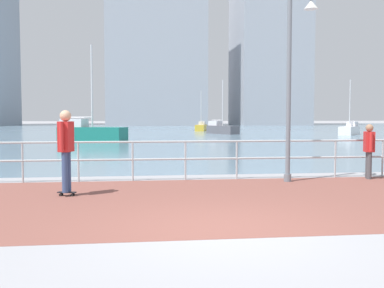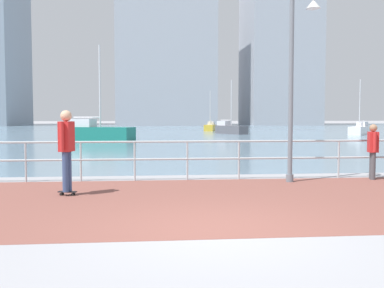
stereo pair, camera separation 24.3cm
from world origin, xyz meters
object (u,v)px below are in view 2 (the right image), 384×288
Objects in this scene: bystander at (373,147)px; sailboat_yellow at (360,130)px; sailboat_red at (230,129)px; sailboat_teal at (98,133)px; lamppost at (297,68)px; skateboarder at (67,144)px; sailboat_blue at (210,127)px.

bystander is 0.30× the size of sailboat_yellow.
sailboat_teal is at bearing -132.53° from sailboat_red.
sailboat_teal is (-7.20, 19.38, -2.31)m from lamppost.
sailboat_teal reaches higher than lamppost.
bystander is 0.29× the size of sailboat_red.
sailboat_red is (9.56, 33.01, -0.62)m from skateboarder.
sailboat_blue is 0.90× the size of sailboat_red.
skateboarder is at bearing -106.15° from sailboat_red.
lamppost reaches higher than sailboat_red.
bystander is (2.24, 0.34, -2.06)m from lamppost.
skateboarder is at bearing -101.87° from sailboat_blue.
sailboat_red reaches higher than sailboat_blue.
sailboat_red is at bearing 47.47° from sailboat_teal.
sailboat_blue is (-12.11, 12.31, -0.04)m from sailboat_yellow.
sailboat_red is (11.22, 12.23, -0.12)m from sailboat_teal.
skateboarder reaches higher than bystander.
lamppost is 32.23m from sailboat_yellow.
sailboat_yellow is at bearing 64.75° from bystander.
sailboat_red is at bearing 86.73° from bystander.
lamppost is 2.88× the size of skateboarder.
sailboat_yellow is 24.25m from sailboat_teal.
sailboat_teal is (-9.43, 19.03, -0.25)m from bystander.
sailboat_blue is at bearing 63.65° from sailboat_teal.
lamppost is 0.82× the size of sailboat_teal.
sailboat_blue is (1.04, 40.18, -0.42)m from bystander.
sailboat_blue is at bearing 94.77° from sailboat_red.
sailboat_yellow is 0.79× the size of sailboat_teal.
bystander is at bearing -93.27° from sailboat_red.
sailboat_blue is at bearing 85.38° from lamppost.
bystander is at bearing 8.75° from lamppost.
skateboarder is 0.36× the size of sailboat_yellow.
sailboat_yellow is at bearing 61.40° from lamppost.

